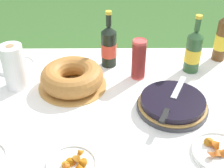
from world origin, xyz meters
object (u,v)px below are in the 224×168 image
at_px(bundt_cake, 72,77).
at_px(cup_stack, 139,59).
at_px(cider_bottle_amber, 222,38).
at_px(juice_bottle_red, 109,46).
at_px(snack_plate_left, 16,65).
at_px(paper_towel_roll, 14,67).
at_px(snack_plate_near, 72,164).
at_px(serving_knife, 172,101).
at_px(cider_bottle_green, 193,51).
at_px(snack_plate_right, 219,152).
at_px(berry_tart, 172,104).

height_order(bundt_cake, cup_stack, cup_stack).
xyz_separation_m(cider_bottle_amber, juice_bottle_red, (-0.63, -0.06, -0.02)).
height_order(cup_stack, cider_bottle_amber, cider_bottle_amber).
bearing_deg(bundt_cake, snack_plate_left, 150.40).
bearing_deg(paper_towel_roll, snack_plate_left, 106.23).
bearing_deg(snack_plate_left, cup_stack, -8.85).
height_order(cup_stack, snack_plate_left, cup_stack).
xyz_separation_m(bundt_cake, snack_plate_near, (0.05, -0.52, -0.04)).
distance_m(cup_stack, paper_towel_roll, 0.62).
xyz_separation_m(snack_plate_left, paper_towel_roll, (0.05, -0.18, 0.10)).
height_order(bundt_cake, cider_bottle_amber, cider_bottle_amber).
xyz_separation_m(serving_knife, cup_stack, (-0.12, 0.29, 0.04)).
bearing_deg(cider_bottle_amber, cider_bottle_green, -146.74).
height_order(cup_stack, paper_towel_roll, paper_towel_roll).
height_order(cup_stack, juice_bottle_red, juice_bottle_red).
distance_m(bundt_cake, snack_plate_right, 0.76).
bearing_deg(berry_tart, paper_towel_roll, 166.05).
height_order(berry_tart, juice_bottle_red, juice_bottle_red).
bearing_deg(bundt_cake, cider_bottle_green, 13.27).
bearing_deg(snack_plate_right, paper_towel_roll, 152.41).
height_order(serving_knife, snack_plate_near, serving_knife).
height_order(berry_tart, paper_towel_roll, paper_towel_roll).
bearing_deg(snack_plate_near, berry_tart, 38.35).
relative_size(cider_bottle_green, snack_plate_near, 1.66).
relative_size(berry_tart, snack_plate_left, 1.55).
distance_m(cup_stack, snack_plate_left, 0.68).
distance_m(cup_stack, cider_bottle_green, 0.30).
height_order(cider_bottle_amber, paper_towel_roll, cider_bottle_amber).
distance_m(snack_plate_near, paper_towel_roll, 0.62).
relative_size(cup_stack, snack_plate_near, 1.12).
relative_size(serving_knife, snack_plate_left, 1.67).
distance_m(cup_stack, juice_bottle_red, 0.20).
bearing_deg(cider_bottle_amber, snack_plate_left, -175.98).
distance_m(cider_bottle_amber, snack_plate_near, 1.10).
height_order(serving_knife, snack_plate_right, serving_knife).
xyz_separation_m(cup_stack, snack_plate_left, (-0.67, 0.10, -0.10)).
xyz_separation_m(serving_knife, cider_bottle_amber, (0.35, 0.48, 0.07)).
bearing_deg(snack_plate_right, serving_knife, 120.65).
relative_size(berry_tart, cider_bottle_amber, 0.94).
relative_size(juice_bottle_red, snack_plate_right, 1.43).
distance_m(cup_stack, snack_plate_right, 0.62).
xyz_separation_m(cup_stack, snack_plate_near, (-0.29, -0.60, -0.09)).
bearing_deg(snack_plate_left, cider_bottle_green, -2.41).
height_order(snack_plate_left, snack_plate_right, snack_plate_right).
distance_m(serving_knife, snack_plate_right, 0.30).
relative_size(juice_bottle_red, snack_plate_left, 1.51).
height_order(cup_stack, snack_plate_near, cup_stack).
bearing_deg(cup_stack, serving_knife, -67.06).
distance_m(bundt_cake, paper_towel_roll, 0.28).
distance_m(serving_knife, bundt_cake, 0.51).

